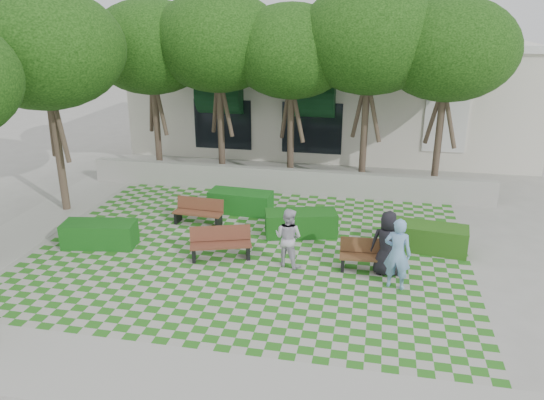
% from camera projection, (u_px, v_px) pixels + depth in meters
% --- Properties ---
extents(ground, '(90.00, 90.00, 0.00)m').
position_uv_depth(ground, '(243.00, 267.00, 14.12)').
color(ground, gray).
rests_on(ground, ground).
extents(lawn, '(12.00, 12.00, 0.00)m').
position_uv_depth(lawn, '(251.00, 251.00, 15.04)').
color(lawn, '#2B721E').
rests_on(lawn, ground).
extents(sidewalk_south, '(16.00, 2.00, 0.01)m').
position_uv_depth(sidewalk_south, '(179.00, 381.00, 9.80)').
color(sidewalk_south, '#9E9B93').
rests_on(sidewalk_south, ground).
extents(sidewalk_west, '(2.00, 12.00, 0.01)m').
position_uv_depth(sidewalk_west, '(25.00, 231.00, 16.39)').
color(sidewalk_west, '#9E9B93').
rests_on(sidewalk_west, ground).
extents(retaining_wall, '(15.00, 0.36, 0.90)m').
position_uv_depth(retaining_wall, '(284.00, 181.00, 19.68)').
color(retaining_wall, '#9E9B93').
rests_on(retaining_wall, ground).
extents(bench_east, '(1.60, 0.62, 0.83)m').
position_uv_depth(bench_east, '(370.00, 256.00, 13.84)').
color(bench_east, '#55351D').
rests_on(bench_east, ground).
extents(bench_mid, '(1.75, 1.04, 0.87)m').
position_uv_depth(bench_mid, '(221.00, 244.00, 14.51)').
color(bench_mid, '#5B2E1F').
rests_on(bench_mid, ground).
extents(bench_west, '(1.60, 0.63, 0.82)m').
position_uv_depth(bench_west, '(199.00, 212.00, 16.81)').
color(bench_west, brown).
rests_on(bench_west, ground).
extents(hedge_east, '(2.22, 1.11, 0.75)m').
position_uv_depth(hedge_east, '(428.00, 238.00, 15.01)').
color(hedge_east, '#214D14').
rests_on(hedge_east, ground).
extents(hedge_midright, '(2.28, 1.37, 0.75)m').
position_uv_depth(hedge_midright, '(301.00, 223.00, 15.99)').
color(hedge_midright, '#134A13').
rests_on(hedge_midright, ground).
extents(hedge_midleft, '(2.14, 0.98, 0.73)m').
position_uv_depth(hedge_midleft, '(241.00, 202.00, 17.78)').
color(hedge_midleft, '#165319').
rests_on(hedge_midleft, ground).
extents(hedge_west, '(2.16, 1.13, 0.72)m').
position_uv_depth(hedge_west, '(100.00, 234.00, 15.26)').
color(hedge_west, '#144C16').
rests_on(hedge_west, ground).
extents(person_blue, '(0.75, 0.58, 1.82)m').
position_uv_depth(person_blue, '(397.00, 254.00, 12.80)').
color(person_blue, '#74A2D5').
rests_on(person_blue, ground).
extents(person_dark, '(0.87, 0.60, 1.72)m').
position_uv_depth(person_dark, '(387.00, 244.00, 13.48)').
color(person_dark, black).
rests_on(person_dark, ground).
extents(person_white, '(0.94, 0.84, 1.61)m').
position_uv_depth(person_white, '(288.00, 238.00, 13.95)').
color(person_white, silver).
rests_on(person_white, ground).
extents(tree_row, '(17.70, 13.40, 7.41)m').
position_uv_depth(tree_row, '(230.00, 49.00, 18.18)').
color(tree_row, '#47382B').
rests_on(tree_row, ground).
extents(building, '(18.00, 8.92, 5.15)m').
position_uv_depth(building, '(331.00, 94.00, 26.05)').
color(building, beige).
rests_on(building, ground).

